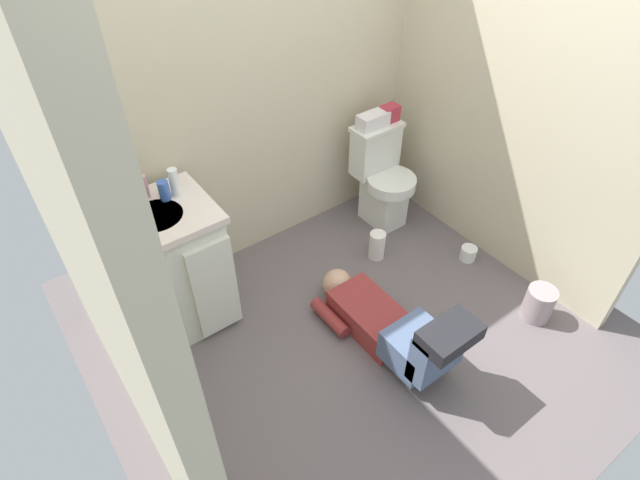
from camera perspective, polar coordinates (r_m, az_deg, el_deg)
name	(u,v)px	position (r m, az deg, el deg)	size (l,w,h in m)	color
ground_plane	(347,324)	(3.20, 3.01, -9.35)	(2.88, 2.91, 0.04)	#63595B
wall_back	(246,80)	(3.11, -8.28, 17.32)	(2.54, 0.08, 2.40)	beige
wall_left	(87,267)	(1.97, -24.71, -2.77)	(0.08, 1.91, 2.40)	beige
wall_right	(523,86)	(3.23, 21.83, 15.79)	(0.08, 1.91, 2.40)	beige
toilet	(382,178)	(3.71, 6.95, 6.96)	(0.36, 0.46, 0.75)	silver
vanity_cabinet	(170,269)	(3.02, -16.45, -3.11)	(0.60, 0.53, 0.82)	silver
faucet	(142,193)	(2.85, -19.41, 5.04)	(0.02, 0.02, 0.10)	silver
person_plumber	(392,327)	(2.95, 8.13, -9.62)	(0.39, 1.06, 0.52)	maroon
tissue_box	(373,120)	(3.51, 5.97, 13.22)	(0.22, 0.11, 0.10)	silver
toiletry_bag	(390,113)	(3.60, 7.83, 13.91)	(0.12, 0.09, 0.11)	#B22D3F
soap_dispenser	(106,205)	(2.79, -22.88, 3.65)	(0.06, 0.06, 0.17)	#42A352
bottle_green	(122,198)	(2.82, -21.30, 4.38)	(0.06, 0.06, 0.12)	#4A9B4D
bottle_amber	(134,191)	(2.83, -20.13, 5.17)	(0.05, 0.05, 0.15)	gold
bottle_pink	(144,187)	(2.85, -19.14, 5.67)	(0.04, 0.04, 0.14)	pink
bottle_blue	(164,190)	(2.82, -17.11, 5.34)	(0.06, 0.06, 0.11)	#3B62BD
bottle_white	(174,182)	(2.82, -16.02, 6.26)	(0.05, 0.05, 0.16)	white
trash_can	(539,304)	(3.40, 23.33, -6.57)	(0.18, 0.18, 0.22)	gray
paper_towel_roll	(377,245)	(3.52, 6.42, -0.59)	(0.11, 0.11, 0.21)	white
toilet_paper_roll	(468,253)	(3.67, 16.32, -1.45)	(0.11, 0.11, 0.10)	white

